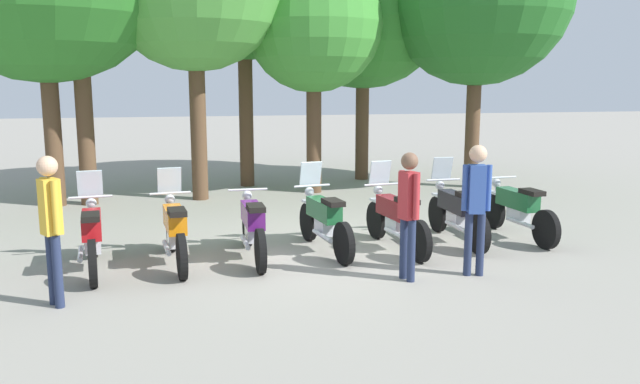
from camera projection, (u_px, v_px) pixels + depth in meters
name	position (u px, v px, depth m)	size (l,w,h in m)	color
ground_plane	(327.00, 254.00, 10.02)	(80.00, 80.00, 0.00)	gray
motorcycle_0	(92.00, 235.00, 9.08)	(0.62, 2.19, 1.37)	black
motorcycle_1	(175.00, 229.00, 9.41)	(0.62, 2.19, 1.37)	black
motorcycle_2	(253.00, 226.00, 9.70)	(0.62, 2.19, 0.99)	black
motorcycle_3	(324.00, 219.00, 10.10)	(0.62, 2.18, 1.37)	black
motorcycle_4	(395.00, 217.00, 10.24)	(0.62, 2.19, 1.37)	black
motorcycle_5	(456.00, 211.00, 10.72)	(0.62, 2.19, 1.37)	black
motorcycle_6	(517.00, 209.00, 10.99)	(0.62, 2.19, 0.99)	black
person_0	(476.00, 199.00, 8.73)	(0.41, 0.29, 1.83)	#232D4C
person_1	(409.00, 206.00, 8.54)	(0.29, 0.41, 1.75)	#232D4C
person_2	(51.00, 218.00, 7.52)	(0.33, 0.38, 1.82)	#232D4C
tree_4	(314.00, 24.00, 14.88)	(3.24, 3.24, 5.63)	brown
tree_5	(364.00, 0.00, 16.80)	(4.68, 4.68, 7.14)	brown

